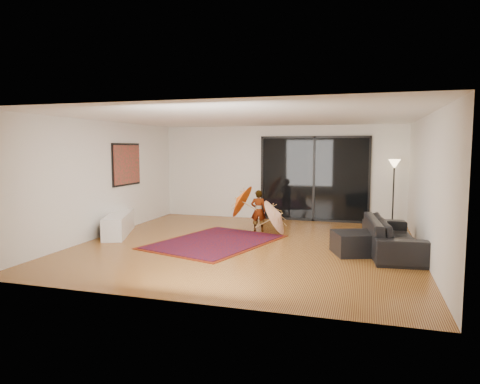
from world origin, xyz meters
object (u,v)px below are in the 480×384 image
at_px(sofa, 392,236).
at_px(child, 258,211).
at_px(ottoman, 354,243).
at_px(media_console, 119,224).

xyz_separation_m(sofa, child, (-3.08, 1.35, 0.17)).
bearing_deg(ottoman, media_console, 176.23).
height_order(sofa, ottoman, sofa).
bearing_deg(sofa, child, 59.90).
relative_size(ottoman, child, 0.74).
bearing_deg(sofa, media_console, 83.29).
xyz_separation_m(media_console, sofa, (6.20, -0.03, 0.09)).
distance_m(media_console, child, 3.40).
relative_size(media_console, child, 1.75).
height_order(ottoman, child, child).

